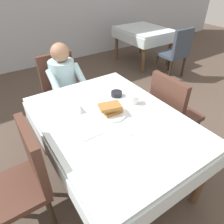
# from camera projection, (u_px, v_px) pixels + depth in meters

# --- Properties ---
(ground_plane) EXTENTS (14.00, 14.00, 0.00)m
(ground_plane) POSITION_uv_depth(u_px,v_px,m) (112.00, 174.00, 2.15)
(ground_plane) COLOR brown
(dining_table_main) EXTENTS (1.12, 1.52, 0.74)m
(dining_table_main) POSITION_uv_depth(u_px,v_px,m) (112.00, 127.00, 1.77)
(dining_table_main) COLOR silver
(dining_table_main) RESTS_ON ground
(chair_diner) EXTENTS (0.44, 0.45, 0.93)m
(chair_diner) POSITION_uv_depth(u_px,v_px,m) (61.00, 86.00, 2.63)
(chair_diner) COLOR #4C2D23
(chair_diner) RESTS_ON ground
(diner_person) EXTENTS (0.40, 0.43, 1.12)m
(diner_person) POSITION_uv_depth(u_px,v_px,m) (65.00, 81.00, 2.45)
(diner_person) COLOR silver
(diner_person) RESTS_ON ground
(chair_left_side) EXTENTS (0.45, 0.44, 0.93)m
(chair_left_side) POSITION_uv_depth(u_px,v_px,m) (25.00, 176.00, 1.50)
(chair_left_side) COLOR #4C2D23
(chair_left_side) RESTS_ON ground
(chair_right_side) EXTENTS (0.45, 0.44, 0.93)m
(chair_right_side) POSITION_uv_depth(u_px,v_px,m) (171.00, 110.00, 2.19)
(chair_right_side) COLOR #4C2D23
(chair_right_side) RESTS_ON ground
(plate_breakfast) EXTENTS (0.28, 0.28, 0.02)m
(plate_breakfast) POSITION_uv_depth(u_px,v_px,m) (111.00, 113.00, 1.77)
(plate_breakfast) COLOR white
(plate_breakfast) RESTS_ON dining_table_main
(breakfast_stack) EXTENTS (0.21, 0.18, 0.08)m
(breakfast_stack) POSITION_uv_depth(u_px,v_px,m) (111.00, 108.00, 1.75)
(breakfast_stack) COLOR #A36B33
(breakfast_stack) RESTS_ON plate_breakfast
(cup_coffee) EXTENTS (0.11, 0.08, 0.08)m
(cup_coffee) POSITION_uv_depth(u_px,v_px,m) (134.00, 99.00, 1.89)
(cup_coffee) COLOR white
(cup_coffee) RESTS_ON dining_table_main
(bowl_butter) EXTENTS (0.11, 0.11, 0.04)m
(bowl_butter) POSITION_uv_depth(u_px,v_px,m) (117.00, 94.00, 2.02)
(bowl_butter) COLOR black
(bowl_butter) RESTS_ON dining_table_main
(syrup_pitcher) EXTENTS (0.08, 0.08, 0.07)m
(syrup_pitcher) POSITION_uv_depth(u_px,v_px,m) (81.00, 109.00, 1.77)
(syrup_pitcher) COLOR silver
(syrup_pitcher) RESTS_ON dining_table_main
(fork_left_of_plate) EXTENTS (0.02, 0.18, 0.00)m
(fork_left_of_plate) POSITION_uv_depth(u_px,v_px,m) (93.00, 122.00, 1.68)
(fork_left_of_plate) COLOR silver
(fork_left_of_plate) RESTS_ON dining_table_main
(knife_right_of_plate) EXTENTS (0.02, 0.20, 0.00)m
(knife_right_of_plate) POSITION_uv_depth(u_px,v_px,m) (129.00, 108.00, 1.85)
(knife_right_of_plate) COLOR silver
(knife_right_of_plate) RESTS_ON dining_table_main
(spoon_near_edge) EXTENTS (0.15, 0.02, 0.00)m
(spoon_near_edge) POSITION_uv_depth(u_px,v_px,m) (136.00, 133.00, 1.56)
(spoon_near_edge) COLOR silver
(spoon_near_edge) RESTS_ON dining_table_main
(napkin_folded) EXTENTS (0.17, 0.12, 0.01)m
(napkin_folded) POSITION_uv_depth(u_px,v_px,m) (90.00, 133.00, 1.56)
(napkin_folded) COLOR white
(napkin_folded) RESTS_ON dining_table_main
(background_table_far) EXTENTS (0.92, 1.12, 0.74)m
(background_table_far) POSITION_uv_depth(u_px,v_px,m) (144.00, 34.00, 4.36)
(background_table_far) COLOR silver
(background_table_far) RESTS_ON ground
(background_chair_empty) EXTENTS (0.44, 0.45, 0.93)m
(background_chair_empty) POSITION_uv_depth(u_px,v_px,m) (177.00, 51.00, 3.77)
(background_chair_empty) COLOR #384251
(background_chair_empty) RESTS_ON ground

